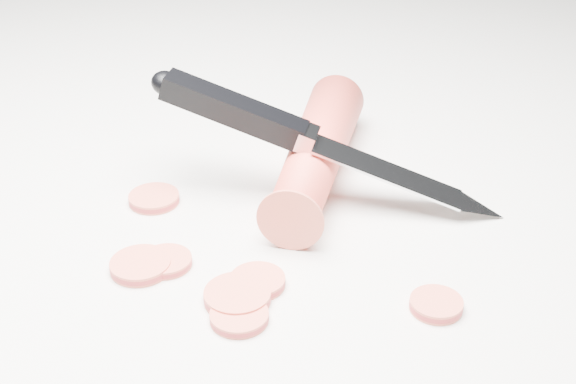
{
  "coord_description": "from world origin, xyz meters",
  "views": [
    {
      "loc": [
        0.03,
        -0.46,
        0.3
      ],
      "look_at": [
        0.02,
        0.01,
        0.02
      ],
      "focal_mm": 50.0,
      "sensor_mm": 36.0,
      "label": 1
    }
  ],
  "objects": [
    {
      "name": "carrot_slice_4",
      "position": [
        0.11,
        -0.09,
        0.0
      ],
      "size": [
        0.03,
        0.03,
        0.01
      ],
      "primitive_type": "cylinder",
      "color": "#D8533E",
      "rests_on": "ground"
    },
    {
      "name": "carrot_slice_3",
      "position": [
        0.0,
        -0.07,
        0.0
      ],
      "size": [
        0.03,
        0.03,
        0.01
      ],
      "primitive_type": "cylinder",
      "color": "#D8533E",
      "rests_on": "ground"
    },
    {
      "name": "kitchen_knife",
      "position": [
        0.05,
        0.03,
        0.04
      ],
      "size": [
        0.26,
        0.07,
        0.09
      ],
      "primitive_type": null,
      "color": "#B3B6BA",
      "rests_on": "ground"
    },
    {
      "name": "carrot_slice_6",
      "position": [
        -0.01,
        -0.11,
        0.0
      ],
      "size": [
        0.03,
        0.03,
        0.01
      ],
      "primitive_type": "cylinder",
      "color": "#D8533E",
      "rests_on": "ground"
    },
    {
      "name": "carrot_slice_5",
      "position": [
        -0.08,
        0.02,
        0.0
      ],
      "size": [
        0.04,
        0.04,
        0.01
      ],
      "primitive_type": "cylinder",
      "color": "#D8533E",
      "rests_on": "ground"
    },
    {
      "name": "carrot_slice_1",
      "position": [
        -0.06,
        -0.05,
        0.0
      ],
      "size": [
        0.03,
        0.03,
        0.01
      ],
      "primitive_type": "cylinder",
      "color": "#D8533E",
      "rests_on": "ground"
    },
    {
      "name": "carrot",
      "position": [
        0.04,
        0.06,
        0.02
      ],
      "size": [
        0.07,
        0.19,
        0.04
      ],
      "primitive_type": "cylinder",
      "rotation": [
        1.57,
        0.0,
        -0.19
      ],
      "color": "red",
      "rests_on": "ground"
    },
    {
      "name": "carrot_slice_0",
      "position": [
        -0.07,
        -0.06,
        0.0
      ],
      "size": [
        0.04,
        0.04,
        0.01
      ],
      "primitive_type": "cylinder",
      "color": "#D8533E",
      "rests_on": "ground"
    },
    {
      "name": "ground",
      "position": [
        0.0,
        0.0,
        0.0
      ],
      "size": [
        2.4,
        2.4,
        0.0
      ],
      "primitive_type": "plane",
      "color": "silver",
      "rests_on": "ground"
    },
    {
      "name": "carrot_slice_2",
      "position": [
        -0.01,
        -0.09,
        0.0
      ],
      "size": [
        0.04,
        0.04,
        0.01
      ],
      "primitive_type": "cylinder",
      "color": "#D8533E",
      "rests_on": "ground"
    }
  ]
}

